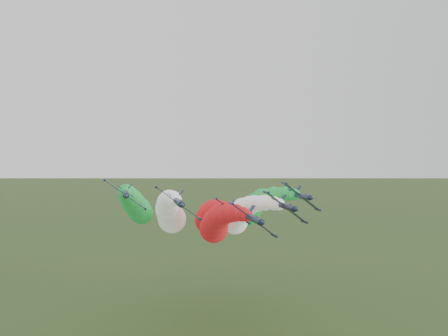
% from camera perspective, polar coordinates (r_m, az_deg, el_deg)
% --- Properties ---
extents(jet_lead, '(14.33, 69.23, 18.77)m').
position_cam_1_polar(jet_lead, '(119.03, -1.01, -7.17)').
color(jet_lead, '#111D34').
rests_on(jet_lead, ground).
extents(jet_inner_left, '(14.28, 69.18, 18.73)m').
position_cam_1_polar(jet_inner_left, '(121.37, -7.09, -5.75)').
color(jet_inner_left, '#111D34').
rests_on(jet_inner_left, ground).
extents(jet_inner_right, '(14.26, 69.16, 18.71)m').
position_cam_1_polar(jet_inner_right, '(126.26, 2.06, -6.12)').
color(jet_inner_right, '#111D34').
rests_on(jet_inner_right, ground).
extents(jet_outer_left, '(13.69, 68.58, 18.13)m').
position_cam_1_polar(jet_outer_left, '(131.02, -11.45, -4.83)').
color(jet_outer_left, '#111D34').
rests_on(jet_outer_left, ground).
extents(jet_outer_right, '(14.20, 69.10, 18.65)m').
position_cam_1_polar(jet_outer_right, '(136.34, 3.87, -5.09)').
color(jet_outer_right, '#111D34').
rests_on(jet_outer_right, ground).
extents(jet_trail, '(14.01, 68.91, 18.46)m').
position_cam_1_polar(jet_trail, '(142.89, -2.09, -6.31)').
color(jet_trail, '#111D34').
rests_on(jet_trail, ground).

